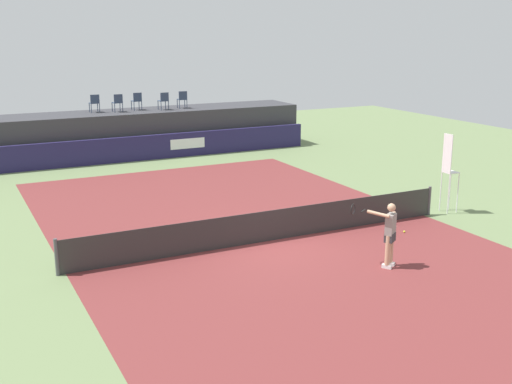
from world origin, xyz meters
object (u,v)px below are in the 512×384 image
at_px(spectator_chair_right, 164,100).
at_px(net_post_near, 57,257).
at_px(spectator_chair_center, 137,100).
at_px(spectator_chair_left, 118,102).
at_px(tennis_ball, 404,232).
at_px(net_post_far, 429,201).
at_px(umpire_chair, 449,168).
at_px(spectator_chair_far_left, 94,102).
at_px(tennis_player, 389,233).
at_px(spectator_chair_far_right, 182,99).

relative_size(spectator_chair_right, net_post_near, 0.89).
height_order(spectator_chair_center, net_post_near, spectator_chair_center).
distance_m(spectator_chair_left, tennis_ball, 17.23).
bearing_deg(spectator_chair_center, spectator_chair_right, -22.58).
bearing_deg(net_post_near, spectator_chair_right, 61.85).
relative_size(spectator_chair_left, net_post_far, 0.89).
relative_size(umpire_chair, tennis_ball, 40.59).
distance_m(spectator_chair_left, net_post_far, 16.72).
bearing_deg(spectator_chair_right, net_post_near, -118.15).
relative_size(spectator_chair_left, tennis_ball, 13.06).
relative_size(spectator_chair_far_left, net_post_far, 0.89).
height_order(spectator_chair_right, umpire_chair, spectator_chair_right).
height_order(spectator_chair_left, net_post_far, spectator_chair_left).
distance_m(net_post_far, tennis_player, 5.50).
distance_m(spectator_chair_left, net_post_near, 16.34).
relative_size(umpire_chair, net_post_near, 2.76).
height_order(spectator_chair_far_left, net_post_far, spectator_chair_far_left).
bearing_deg(spectator_chair_far_left, spectator_chair_far_right, -4.12).
relative_size(spectator_chair_left, spectator_chair_center, 1.00).
bearing_deg(tennis_player, spectator_chair_left, 97.26).
xyz_separation_m(umpire_chair, net_post_far, (-0.77, -0.00, -1.09)).
height_order(spectator_chair_center, tennis_player, spectator_chair_center).
distance_m(spectator_chair_right, net_post_near, 17.11).
bearing_deg(net_post_far, net_post_near, 180.00).
height_order(spectator_chair_right, net_post_far, spectator_chair_right).
xyz_separation_m(spectator_chair_left, net_post_near, (-5.69, -15.16, -2.19)).
bearing_deg(net_post_near, net_post_far, 0.00).
relative_size(spectator_chair_far_left, spectator_chair_center, 1.00).
bearing_deg(net_post_near, spectator_chair_center, 66.41).
xyz_separation_m(spectator_chair_far_left, umpire_chair, (8.54, -15.50, -1.11)).
relative_size(net_post_near, net_post_far, 1.00).
bearing_deg(net_post_far, tennis_ball, -149.32).
relative_size(spectator_chair_left, spectator_chair_far_right, 1.00).
bearing_deg(spectator_chair_center, spectator_chair_far_right, -7.46).
xyz_separation_m(spectator_chair_center, tennis_ball, (3.60, -16.69, -2.66)).
distance_m(spectator_chair_right, tennis_player, 18.37).
xyz_separation_m(spectator_chair_left, net_post_far, (6.71, -15.16, -2.19)).
bearing_deg(tennis_player, spectator_chair_far_right, 86.76).
relative_size(spectator_chair_far_right, tennis_ball, 13.06).
distance_m(spectator_chair_right, tennis_ball, 16.56).
height_order(spectator_chair_center, net_post_far, spectator_chair_center).
height_order(spectator_chair_left, net_post_near, spectator_chair_left).
relative_size(spectator_chair_far_left, spectator_chair_right, 1.00).
height_order(spectator_chair_right, net_post_near, spectator_chair_right).
distance_m(spectator_chair_left, spectator_chair_far_right, 3.40).
height_order(umpire_chair, tennis_ball, umpire_chair).
distance_m(spectator_chair_far_right, net_post_near, 17.83).
xyz_separation_m(spectator_chair_far_right, tennis_player, (-1.05, -18.50, -1.73)).
bearing_deg(tennis_ball, spectator_chair_far_right, 94.43).
xyz_separation_m(spectator_chair_far_right, tennis_ball, (1.27, -16.39, -2.66)).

